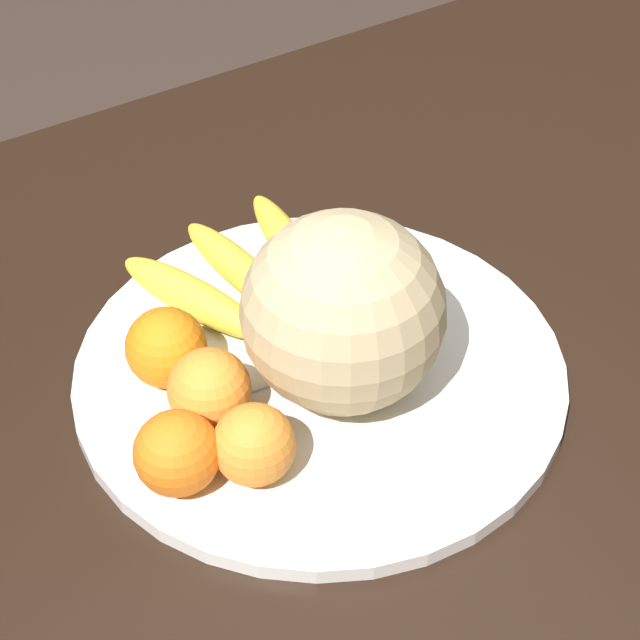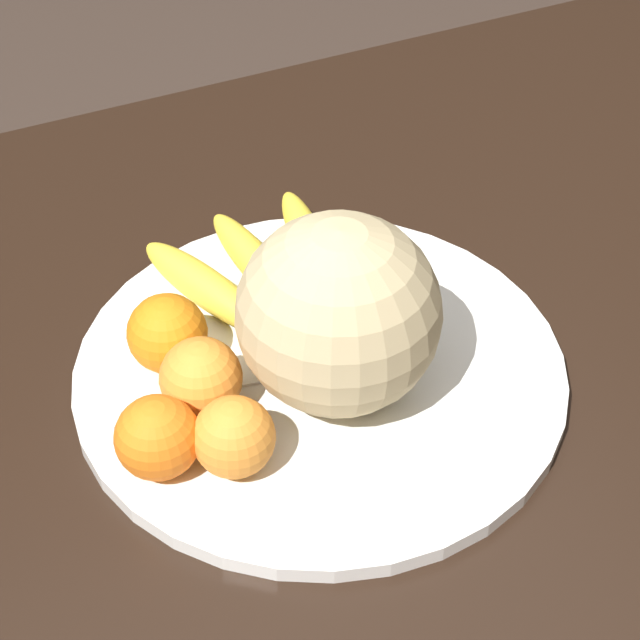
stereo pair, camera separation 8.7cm
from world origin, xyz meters
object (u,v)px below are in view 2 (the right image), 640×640
banana_bunch (259,268)px  orange_front_left (201,378)px  melon (336,311)px  produce_tag (226,374)px  kitchen_table (398,443)px  orange_back_left (158,438)px  fruit_bowl (320,369)px  orange_front_right (167,333)px  orange_mid_center (234,437)px

banana_bunch → orange_front_left: bearing=135.6°
melon → produce_tag: size_ratio=1.80×
kitchen_table → orange_back_left: 0.26m
kitchen_table → fruit_bowl: size_ratio=3.96×
fruit_bowl → orange_front_right: bearing=154.0°
banana_bunch → melon: bearing=177.2°
melon → orange_front_right: bearing=144.4°
banana_bunch → orange_front_right: (-0.11, -0.06, 0.02)m
produce_tag → melon: bearing=-22.3°
melon → produce_tag: (-0.08, 0.05, -0.08)m
fruit_bowl → melon: (0.00, -0.03, 0.09)m
banana_bunch → orange_back_left: bearing=132.7°
melon → fruit_bowl: bearing=92.8°
fruit_bowl → orange_back_left: bearing=-162.6°
fruit_bowl → orange_back_left: (-0.16, -0.05, 0.04)m
orange_back_left → banana_bunch: bearing=47.9°
orange_front_right → fruit_bowl: bearing=-26.0°
banana_bunch → produce_tag: size_ratio=2.14×
kitchen_table → banana_bunch: 0.20m
kitchen_table → orange_front_left: orange_front_left is taller
orange_back_left → kitchen_table: bearing=4.8°
melon → orange_front_left: bearing=168.6°
orange_back_left → fruit_bowl: bearing=17.4°
kitchen_table → orange_front_right: orange_front_right is taller
fruit_bowl → orange_front_right: orange_front_right is taller
fruit_bowl → orange_front_left: bearing=-177.4°
fruit_bowl → melon: 0.09m
orange_mid_center → produce_tag: bearing=73.2°
orange_front_left → orange_front_right: same height
orange_mid_center → orange_back_left: (-0.05, 0.02, 0.00)m
kitchen_table → orange_front_right: 0.24m
melon → banana_bunch: 0.16m
banana_bunch → orange_back_left: size_ratio=2.94×
kitchen_table → produce_tag: (-0.14, 0.05, 0.10)m
fruit_bowl → produce_tag: bearing=164.8°
orange_front_left → produce_tag: bearing=41.7°
kitchen_table → melon: (-0.06, 0.00, 0.18)m
melon → orange_mid_center: melon is taller
orange_front_left → orange_mid_center: 0.07m
melon → banana_bunch: bearing=92.4°
banana_bunch → orange_front_left: size_ratio=2.90×
fruit_bowl → produce_tag: produce_tag is taller
orange_mid_center → banana_bunch: bearing=62.4°
kitchen_table → orange_back_left: bearing=-175.2°
banana_bunch → fruit_bowl: bearing=177.1°
kitchen_table → melon: melon is taller
kitchen_table → orange_back_left: size_ratio=25.11×
fruit_bowl → produce_tag: 0.08m
melon → orange_mid_center: (-0.11, -0.05, -0.05)m
melon → banana_bunch: melon is taller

